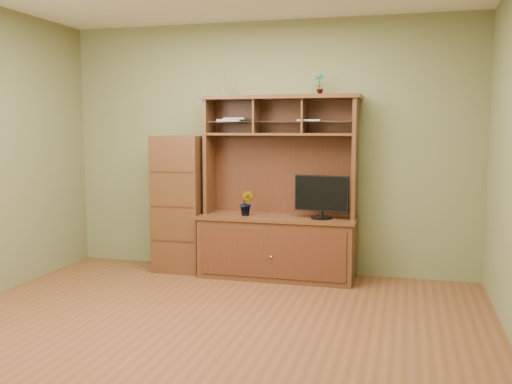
% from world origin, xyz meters
% --- Properties ---
extents(room, '(4.54, 4.04, 2.74)m').
position_xyz_m(room, '(0.00, 0.00, 1.35)').
color(room, brown).
rests_on(room, ground).
extents(media_hutch, '(1.66, 0.61, 1.90)m').
position_xyz_m(media_hutch, '(0.19, 1.73, 0.52)').
color(media_hutch, '#472514').
rests_on(media_hutch, room).
extents(monitor, '(0.55, 0.21, 0.44)m').
position_xyz_m(monitor, '(0.65, 1.65, 0.88)').
color(monitor, black).
rests_on(monitor, media_hutch).
extents(orchid_plant, '(0.17, 0.14, 0.27)m').
position_xyz_m(orchid_plant, '(-0.14, 1.65, 0.78)').
color(orchid_plant, '#316121').
rests_on(orchid_plant, media_hutch).
extents(top_plant, '(0.13, 0.10, 0.22)m').
position_xyz_m(top_plant, '(0.59, 1.80, 2.01)').
color(top_plant, '#2A5C20').
rests_on(top_plant, media_hutch).
extents(reed_diffuser, '(0.06, 0.06, 0.28)m').
position_xyz_m(reed_diffuser, '(-0.43, 1.81, 2.01)').
color(reed_diffuser, silver).
rests_on(reed_diffuser, media_hutch).
extents(magazines, '(1.12, 0.22, 0.04)m').
position_xyz_m(magazines, '(-0.07, 1.80, 1.65)').
color(magazines, '#9F9FA3').
rests_on(magazines, media_hutch).
extents(side_cabinet, '(0.53, 0.48, 1.48)m').
position_xyz_m(side_cabinet, '(-0.91, 1.74, 0.74)').
color(side_cabinet, '#472514').
rests_on(side_cabinet, room).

